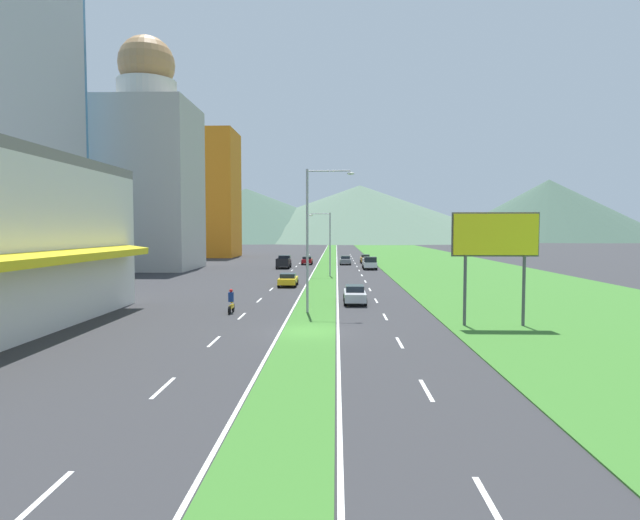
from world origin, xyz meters
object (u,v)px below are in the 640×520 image
Objects in this scene: car_2 at (288,280)px; car_1 at (307,260)px; billboard_roadside at (495,240)px; motorcycle_rider at (231,303)px; pickup_truck_0 at (370,263)px; pickup_truck_1 at (284,262)px; car_3 at (345,260)px; car_0 at (355,294)px; street_lamp_mid at (327,240)px; street_lamp_near at (312,231)px; car_4 at (365,259)px.

car_1 is at bearing -0.12° from car_2.
motorcycle_rider is (-17.81, 4.91, -4.77)m from billboard_roadside.
pickup_truck_0 is 1.00× the size of pickup_truck_1.
pickup_truck_1 reaches higher than motorcycle_rider.
motorcycle_rider reaches higher than car_3.
car_0 is at bearing -152.93° from car_2.
car_1 is (-6.74, 49.49, -0.02)m from car_0.
car_1 is at bearing -89.01° from car_3.
motorcycle_rider is at bearing -102.17° from street_lamp_mid.
car_2 is (-4.11, -11.84, -4.15)m from street_lamp_mid.
car_0 is 0.88× the size of pickup_truck_1.
pickup_truck_0 is at bearing 80.95° from street_lamp_near.
pickup_truck_1 is (-13.66, 2.27, 0.00)m from pickup_truck_0.
street_lamp_near reaches higher than car_4.
pickup_truck_0 reaches higher than car_4.
street_lamp_mid is 17.60m from pickup_truck_1.
pickup_truck_1 is at bearing 6.62° from car_2.
pickup_truck_0 is (10.40, -11.06, 0.24)m from car_1.
street_lamp_mid is at bearing -6.43° from car_3.
car_3 is 5.59m from car_4.
street_lamp_mid is 13.20m from car_2.
pickup_truck_0 reaches higher than motorcycle_rider.
car_1 is at bearing -2.68° from motorcycle_rider.
pickup_truck_0 is at bearing -22.65° from car_2.
car_2 is (-3.50, 18.66, -5.34)m from street_lamp_near.
street_lamp_mid reaches higher than car_0.
motorcycle_rider is (-9.36, -55.08, -0.03)m from car_3.
car_1 is 36.17m from car_2.
pickup_truck_1 is at bearing -46.66° from car_4.
motorcycle_rider is at bearing -179.15° from pickup_truck_1.
pickup_truck_0 reaches higher than car_3.
car_2 is at bearing -152.93° from car_0.
car_2 is (-6.81, 13.33, -0.04)m from car_0.
pickup_truck_0 is (6.97, 43.77, -5.09)m from street_lamp_near.
car_0 is at bearing -4.06° from car_4.
pickup_truck_0 reaches higher than car_2.
car_3 is at bearing 86.50° from street_lamp_near.
car_0 is 2.37× the size of motorcycle_rider.
billboard_roadside is 14.23m from car_0.
billboard_roadside is (11.20, -35.55, 0.64)m from street_lamp_mid.
car_1 reaches higher than car_2.
car_4 is (3.81, 53.74, 0.04)m from car_0.
car_2 is at bearing -7.57° from motorcycle_rider.
street_lamp_mid reaches higher than pickup_truck_1.
car_2 is 2.26× the size of motorcycle_rider.
billboard_roadside is 64.46m from car_4.
street_lamp_near is 59.74m from car_4.
car_3 is at bearing -162.08° from pickup_truck_0.
billboard_roadside is at bearing 4.18° from car_4.
billboard_roadside is at bearing -23.14° from street_lamp_near.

